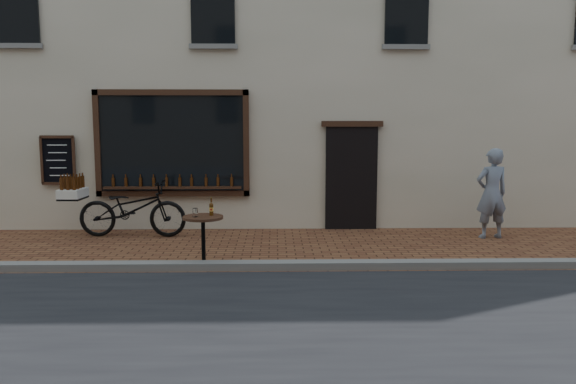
{
  "coord_description": "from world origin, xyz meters",
  "views": [
    {
      "loc": [
        0.28,
        -8.45,
        2.35
      ],
      "look_at": [
        0.49,
        1.2,
        1.1
      ],
      "focal_mm": 35.0,
      "sensor_mm": 36.0,
      "label": 1
    }
  ],
  "objects": [
    {
      "name": "bistro_table",
      "position": [
        -0.88,
        0.35,
        0.59
      ],
      "size": [
        0.64,
        0.64,
        1.11
      ],
      "color": "black",
      "rests_on": "ground"
    },
    {
      "name": "pedestrian",
      "position": [
        4.56,
        2.47,
        0.9
      ],
      "size": [
        0.71,
        0.52,
        1.79
      ],
      "primitive_type": "imported",
      "rotation": [
        0.0,
        0.0,
        3.29
      ],
      "color": "slate",
      "rests_on": "ground"
    },
    {
      "name": "ground",
      "position": [
        0.0,
        0.0,
        0.0
      ],
      "size": [
        90.0,
        90.0,
        0.0
      ],
      "primitive_type": "plane",
      "color": "brown",
      "rests_on": "ground"
    },
    {
      "name": "kerb",
      "position": [
        0.0,
        0.2,
        0.06
      ],
      "size": [
        90.0,
        0.25,
        0.12
      ],
      "primitive_type": "cube",
      "color": "slate",
      "rests_on": "ground"
    },
    {
      "name": "shop_building",
      "position": [
        0.0,
        6.5,
        5.0
      ],
      "size": [
        28.0,
        6.2,
        10.0
      ],
      "color": "beige",
      "rests_on": "ground"
    },
    {
      "name": "cargo_bicycle",
      "position": [
        -2.65,
        2.76,
        0.58
      ],
      "size": [
        2.51,
        0.83,
        1.21
      ],
      "rotation": [
        0.0,
        0.0,
        1.53
      ],
      "color": "black",
      "rests_on": "ground"
    }
  ]
}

